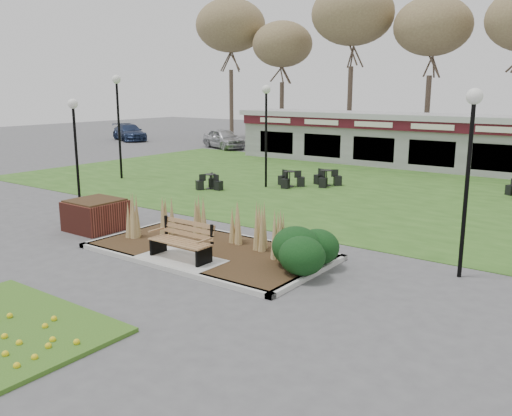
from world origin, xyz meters
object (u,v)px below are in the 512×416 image
Objects in this scene: food_pavilion at (441,142)px; bistro_set_c at (290,181)px; bistro_set_a at (326,180)px; car_silver at (224,139)px; bistro_set_b at (210,184)px; park_bench at (183,240)px; brick_planter at (96,215)px; car_black at (298,136)px; lamp_post_mid_left at (266,114)px; car_blue at (129,132)px; lamp_post_near_left at (75,132)px; lamp_post_near_right at (471,142)px; lamp_post_far_left at (118,104)px.

food_pavilion is 9.99m from bistro_set_c.
bistro_set_a is 0.31× the size of car_silver.
park_bench is at bearing -52.83° from bistro_set_b.
brick_planter is 0.40× the size of car_black.
car_black is (-7.26, 18.78, 0.39)m from bistro_set_b.
lamp_post_mid_left is 0.95× the size of car_blue.
park_bench is 10.01m from bistro_set_b.
car_silver is at bearing 140.04° from bistro_set_c.
park_bench reaches higher than bistro_set_b.
park_bench is 26.12m from car_silver.
car_blue reaches higher than brick_planter.
lamp_post_mid_left is 3.85m from bistro_set_b.
park_bench is 4.47m from brick_planter.
lamp_post_mid_left reaches higher than car_silver.
bistro_set_b is at bearing -132.78° from lamp_post_mid_left.
lamp_post_near_left is 0.92× the size of lamp_post_near_right.
park_bench is 13.94m from lamp_post_far_left.
car_black reaches higher than bistro_set_a.
car_silver is (-12.26, 10.27, 0.46)m from bistro_set_c.
lamp_post_near_left is at bearing -173.47° from lamp_post_near_right.
brick_planter reaches higher than bistro_set_c.
park_bench is 11.88m from bistro_set_a.
lamp_post_near_left is 12.34m from lamp_post_near_right.
car_blue is at bearing 138.05° from lamp_post_far_left.
food_pavilion reaches higher than brick_planter.
lamp_post_far_left is at bearing -155.48° from bistro_set_a.
lamp_post_near_right is 3.40× the size of bistro_set_c.
lamp_post_mid_left is 3.63× the size of bistro_set_b.
lamp_post_mid_left is (2.00, 8.15, 0.34)m from lamp_post_near_left.
brick_planter is 10.85m from lamp_post_near_right.
bistro_set_b is (-11.92, 4.95, -2.88)m from lamp_post_near_right.
lamp_post_near_right is at bearing 12.45° from brick_planter.
lamp_post_near_right is at bearing -22.55° from bistro_set_b.
car_blue is (-21.60, 20.00, 0.19)m from brick_planter.
bistro_set_a is at bearing -86.71° from car_blue.
bistro_set_c is (-3.60, -9.24, -1.23)m from food_pavilion.
car_silver reaches higher than car_blue.
lamp_post_mid_left is at bearing -113.77° from food_pavilion.
car_black is 0.82× the size of car_blue.
car_blue is at bearing 128.81° from car_black.
car_blue is at bearing 137.20° from brick_planter.
food_pavilion is 8.52m from bistro_set_a.
bistro_set_a is 5.16m from bistro_set_b.
lamp_post_near_right is 36.56m from car_blue.
lamp_post_near_right reaches higher than bistro_set_b.
park_bench is 0.43× the size of lamp_post_near_left.
food_pavilion reaches higher than bistro_set_c.
car_silver is at bearing 127.53° from bistro_set_b.
car_silver is (-15.86, 1.04, -0.77)m from food_pavilion.
car_silver is (-11.46, 20.00, 0.23)m from brick_planter.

